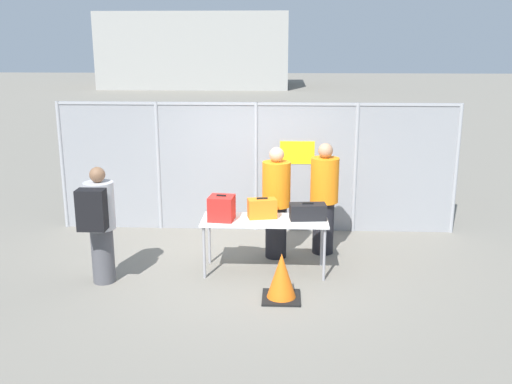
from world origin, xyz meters
TOP-DOWN VIEW (x-y plane):
  - ground_plane at (0.00, 0.00)m, footprint 120.00×120.00m
  - fence_section at (0.01, 1.88)m, footprint 7.00×0.07m
  - inspection_table at (0.22, -0.09)m, footprint 1.81×0.70m
  - suitcase_red at (-0.40, -0.13)m, footprint 0.38×0.38m
  - suitcase_orange at (0.18, -0.00)m, footprint 0.44×0.30m
  - suitcase_black at (0.84, -0.04)m, footprint 0.54×0.31m
  - traveler_hooded at (-2.02, -0.62)m, footprint 0.41×0.63m
  - security_worker_near at (0.38, 0.53)m, footprint 0.43×0.43m
  - security_worker_far at (1.12, 0.75)m, footprint 0.44×0.44m
  - utility_trailer at (1.80, 4.45)m, footprint 4.59×2.06m
  - distant_hangar at (-6.27, 38.27)m, footprint 14.00×9.28m
  - traffic_cone at (0.47, -1.01)m, footprint 0.50×0.50m

SIDE VIEW (x-z plane):
  - ground_plane at x=0.00m, z-range 0.00..0.00m
  - traffic_cone at x=0.47m, z-range -0.02..0.61m
  - utility_trailer at x=1.80m, z-range 0.06..0.83m
  - inspection_table at x=0.22m, z-range 0.33..1.13m
  - security_worker_near at x=0.38m, z-range 0.03..1.77m
  - traveler_hooded at x=-2.02m, z-range 0.08..1.73m
  - suitcase_black at x=0.84m, z-range 0.79..1.04m
  - security_worker_far at x=1.12m, z-range 0.03..1.80m
  - suitcase_orange at x=0.18m, z-range 0.79..1.09m
  - suitcase_red at x=-0.40m, z-range 0.79..1.16m
  - fence_section at x=0.01m, z-range 0.05..2.33m
  - distant_hangar at x=-6.27m, z-range 0.00..5.53m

